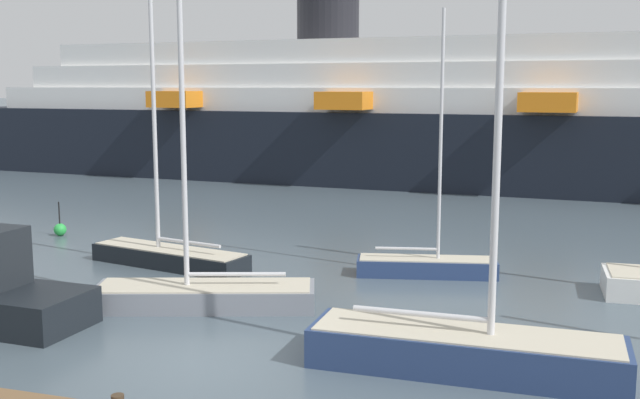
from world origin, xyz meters
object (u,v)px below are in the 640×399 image
(sailboat_2, at_px, (465,344))
(sailboat_4, at_px, (204,291))
(sailboat_0, at_px, (427,263))
(channel_buoy_0, at_px, (60,229))
(cruise_ship, at_px, (553,119))
(sailboat_1, at_px, (169,253))

(sailboat_2, relative_size, sailboat_4, 1.23)
(sailboat_0, height_order, channel_buoy_0, sailboat_0)
(cruise_ship, bearing_deg, sailboat_0, -94.65)
(sailboat_0, bearing_deg, sailboat_4, -146.60)
(channel_buoy_0, xyz_separation_m, cruise_ship, (20.02, 23.15, 4.03))
(sailboat_2, bearing_deg, sailboat_4, 161.11)
(sailboat_0, xyz_separation_m, sailboat_4, (-5.58, -5.62, 0.05))
(sailboat_4, xyz_separation_m, channel_buoy_0, (-10.63, 7.74, -0.21))
(sailboat_2, height_order, channel_buoy_0, sailboat_2)
(cruise_ship, bearing_deg, sailboat_2, -88.76)
(sailboat_0, relative_size, sailboat_1, 0.92)
(sailboat_2, relative_size, channel_buoy_0, 8.75)
(sailboat_1, distance_m, sailboat_4, 5.44)
(sailboat_2, distance_m, cruise_ship, 33.87)
(sailboat_4, relative_size, cruise_ship, 0.12)
(channel_buoy_0, bearing_deg, cruise_ship, 49.15)
(sailboat_2, relative_size, cruise_ship, 0.15)
(sailboat_1, bearing_deg, sailboat_0, -158.36)
(sailboat_1, distance_m, cruise_ship, 29.87)
(sailboat_0, distance_m, cruise_ship, 25.86)
(sailboat_2, bearing_deg, sailboat_1, 148.79)
(channel_buoy_0, relative_size, cruise_ship, 0.02)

